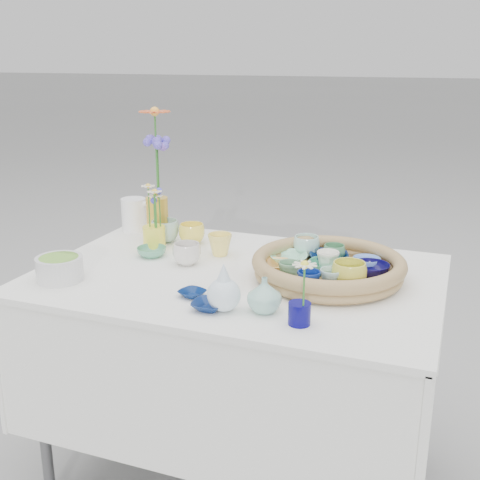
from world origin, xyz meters
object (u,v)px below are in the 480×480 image
(wicker_tray, at_px, (328,267))
(bud_vase_seafoam, at_px, (264,295))
(display_table, at_px, (238,475))
(tall_vase_yellow, at_px, (157,218))

(wicker_tray, bearing_deg, bud_vase_seafoam, -109.47)
(display_table, relative_size, bud_vase_seafoam, 12.88)
(bud_vase_seafoam, bearing_deg, wicker_tray, 70.53)
(bud_vase_seafoam, relative_size, tall_vase_yellow, 0.63)
(tall_vase_yellow, bearing_deg, display_table, -31.68)
(wicker_tray, bearing_deg, tall_vase_yellow, 163.26)
(display_table, bearing_deg, wicker_tray, 10.12)
(tall_vase_yellow, bearing_deg, wicker_tray, -16.74)
(display_table, distance_m, bud_vase_seafoam, 0.87)
(display_table, xyz_separation_m, tall_vase_yellow, (-0.42, 0.26, 0.84))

